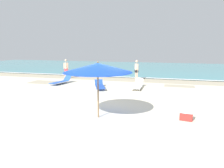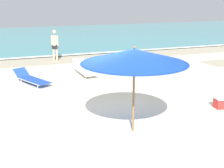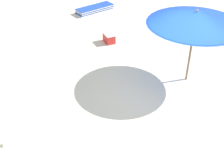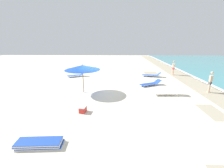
{
  "view_description": "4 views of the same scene",
  "coord_description": "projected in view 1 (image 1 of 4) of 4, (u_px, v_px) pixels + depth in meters",
  "views": [
    {
      "loc": [
        3.27,
        -9.41,
        2.94
      ],
      "look_at": [
        -0.01,
        1.83,
        0.9
      ],
      "focal_mm": 35.0,
      "sensor_mm": 36.0,
      "label": 1
    },
    {
      "loc": [
        -3.0,
        -8.34,
        3.55
      ],
      "look_at": [
        0.55,
        1.21,
        0.68
      ],
      "focal_mm": 50.0,
      "sensor_mm": 36.0,
      "label": 2
    },
    {
      "loc": [
        -5.35,
        5.36,
        5.55
      ],
      "look_at": [
        0.24,
        1.69,
        0.92
      ],
      "focal_mm": 50.0,
      "sensor_mm": 36.0,
      "label": 3
    },
    {
      "loc": [
        11.9,
        1.43,
        4.19
      ],
      "look_at": [
        0.02,
        1.16,
        0.66
      ],
      "focal_mm": 24.0,
      "sensor_mm": 36.0,
      "label": 4
    }
  ],
  "objects": [
    {
      "name": "beach_umbrella",
      "position": [
        98.0,
        68.0,
        8.77
      ],
      "size": [
        2.8,
        2.8,
        2.33
      ],
      "color": "olive",
      "rests_on": "ground_plane"
    },
    {
      "name": "sun_lounger_beside_umbrella",
      "position": [
        100.0,
        86.0,
        15.26
      ],
      "size": [
        1.43,
        2.2,
        0.5
      ],
      "rotation": [
        0.0,
        0.0,
        0.42
      ],
      "color": "blue",
      "rests_on": "ground_plane"
    },
    {
      "name": "ocean_water",
      "position": [
        150.0,
        68.0,
        29.41
      ],
      "size": [
        60.0,
        19.7,
        0.07
      ],
      "color": "teal",
      "rests_on": "ground_plane"
    },
    {
      "name": "beachgoer_wading_adult",
      "position": [
        66.0,
        68.0,
        19.95
      ],
      "size": [
        0.45,
        0.27,
        1.76
      ],
      "rotation": [
        0.0,
        0.0,
        3.3
      ],
      "color": "beige",
      "rests_on": "ground_plane"
    },
    {
      "name": "sun_lounger_near_water_right",
      "position": [
        61.0,
        81.0,
        17.11
      ],
      "size": [
        0.99,
        2.16,
        0.58
      ],
      "rotation": [
        0.0,
        0.0,
        -0.19
      ],
      "color": "blue",
      "rests_on": "ground_plane"
    },
    {
      "name": "beachgoer_shoreline_child",
      "position": [
        137.0,
        69.0,
        18.77
      ],
      "size": [
        0.36,
        0.33,
        1.76
      ],
      "rotation": [
        0.0,
        0.0,
        5.58
      ],
      "color": "beige",
      "rests_on": "ground_plane"
    },
    {
      "name": "ground_plane",
      "position": [
        101.0,
        111.0,
        10.33
      ],
      "size": [
        60.0,
        60.0,
        0.16
      ],
      "color": "beige"
    },
    {
      "name": "sun_lounger_under_umbrella",
      "position": [
        137.0,
        85.0,
        15.31
      ],
      "size": [
        0.68,
        2.18,
        0.58
      ],
      "rotation": [
        0.0,
        0.0,
        0.03
      ],
      "color": "white",
      "rests_on": "ground_plane"
    },
    {
      "name": "cooler_box",
      "position": [
        186.0,
        116.0,
        8.75
      ],
      "size": [
        0.55,
        0.43,
        0.37
      ],
      "rotation": [
        0.0,
        0.0,
        2.98
      ],
      "color": "red",
      "rests_on": "ground_plane"
    }
  ]
}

